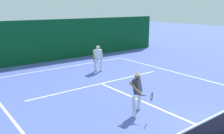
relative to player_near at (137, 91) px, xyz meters
The scene contains 6 objects.
court_line_baseline_far 7.87m from the player_near, 83.30° to the left, with size 9.40×0.10×0.01m, color white.
court_line_service 3.79m from the player_near, 75.70° to the left, with size 7.66×0.10×0.01m, color white.
court_line_centre 1.26m from the player_near, 16.65° to the left, with size 0.10×6.40×0.01m, color white.
player_near is the anchor object (origin of this frame).
player_far 5.99m from the player_near, 69.34° to the left, with size 0.93×0.82×1.55m.
back_fence_windscreen 10.06m from the player_near, 84.79° to the left, with size 19.95×0.12×2.91m, color #0A4421.
Camera 1 is at (-6.54, -2.93, 3.76)m, focal length 38.36 mm.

